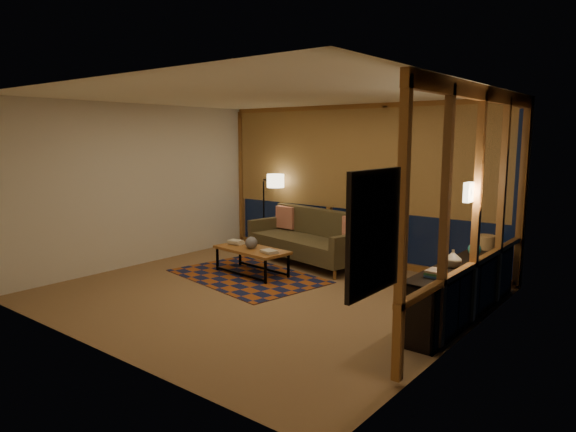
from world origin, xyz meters
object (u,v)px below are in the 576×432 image
Objects in this scene: coffee_table at (252,261)px; floor_lamp at (264,211)px; sofa at (306,238)px; bookshelf at (463,288)px.

coffee_table is 1.96m from floor_lamp.
sofa is at bearing 83.88° from coffee_table.
sofa is 1.48× the size of floor_lamp.
coffee_table is 0.85× the size of floor_lamp.
floor_lamp is at bearing 174.04° from sofa.
sofa is at bearing 162.85° from bookshelf.
floor_lamp is (-1.33, 0.42, 0.29)m from sofa.
coffee_table is at bearing -46.68° from floor_lamp.
bookshelf is at bearing -5.68° from sofa.
sofa is 1.43m from floor_lamp.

